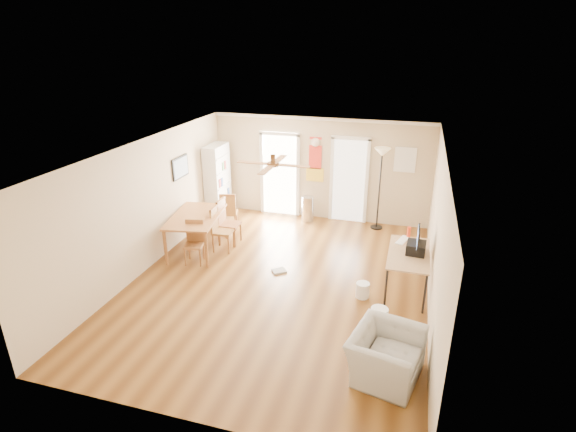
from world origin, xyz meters
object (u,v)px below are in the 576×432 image
(dining_chair_near, at_px, (194,243))
(printer, at_px, (416,248))
(torchiere_lamp, at_px, (379,189))
(dining_chair_right_a, at_px, (230,222))
(bookshelf, at_px, (217,181))
(dining_chair_far, at_px, (229,210))
(armchair, at_px, (385,355))
(wastebasket_b, at_px, (379,317))
(dining_chair_right_b, at_px, (223,229))
(wastebasket_a, at_px, (363,290))
(dining_table, at_px, (197,233))
(trash_can, at_px, (308,209))
(computer_desk, at_px, (407,272))

(dining_chair_near, distance_m, printer, 4.41)
(dining_chair_near, xyz_separation_m, torchiere_lamp, (3.46, 2.90, 0.55))
(dining_chair_right_a, xyz_separation_m, dining_chair_near, (-0.33, -1.11, -0.06))
(bookshelf, height_order, dining_chair_near, bookshelf)
(dining_chair_far, distance_m, armchair, 5.85)
(printer, height_order, wastebasket_b, printer)
(dining_chair_right_b, relative_size, dining_chair_far, 1.07)
(wastebasket_a, xyz_separation_m, wastebasket_b, (0.37, -0.81, 0.02))
(dining_table, relative_size, wastebasket_b, 4.98)
(dining_chair_right_b, bearing_deg, dining_chair_far, 13.17)
(trash_can, distance_m, computer_desk, 3.77)
(dining_chair_right_a, bearing_deg, dining_table, 133.47)
(dining_chair_right_b, relative_size, torchiere_lamp, 0.50)
(wastebasket_b, xyz_separation_m, armchair, (0.18, -1.12, 0.17))
(dining_chair_right_b, bearing_deg, wastebasket_b, -121.68)
(wastebasket_b, distance_m, armchair, 1.15)
(dining_chair_right_a, relative_size, trash_can, 1.57)
(dining_chair_right_a, height_order, armchair, dining_chair_right_a)
(dining_table, bearing_deg, armchair, -33.62)
(trash_can, distance_m, printer, 3.86)
(torchiere_lamp, relative_size, armchair, 1.96)
(dining_chair_right_a, relative_size, wastebasket_a, 3.65)
(dining_table, distance_m, wastebasket_b, 4.47)
(dining_table, distance_m, dining_chair_far, 1.33)
(printer, bearing_deg, torchiere_lamp, 111.83)
(dining_chair_far, bearing_deg, printer, 142.61)
(torchiere_lamp, bearing_deg, dining_chair_right_b, -145.23)
(wastebasket_a, distance_m, armchair, 2.02)
(bookshelf, xyz_separation_m, dining_chair_far, (0.59, -0.69, -0.48))
(dining_chair_right_b, bearing_deg, wastebasket_a, -112.52)
(dining_chair_far, height_order, wastebasket_b, dining_chair_far)
(bookshelf, height_order, dining_chair_right_b, bookshelf)
(dining_chair_near, height_order, armchair, dining_chair_near)
(torchiere_lamp, bearing_deg, armchair, -83.17)
(wastebasket_b, bearing_deg, dining_chair_right_b, 152.03)
(dining_chair_right_a, relative_size, armchair, 1.01)
(computer_desk, distance_m, armchair, 2.40)
(dining_chair_right_a, height_order, dining_chair_far, dining_chair_right_a)
(dining_table, xyz_separation_m, dining_chair_near, (0.22, -0.57, 0.04))
(wastebasket_a, relative_size, armchair, 0.28)
(computer_desk, relative_size, wastebasket_b, 4.42)
(torchiere_lamp, bearing_deg, dining_chair_far, -163.68)
(wastebasket_b, bearing_deg, wastebasket_a, 114.55)
(dining_chair_right_b, bearing_deg, dining_chair_right_a, -3.72)
(armchair, bearing_deg, wastebasket_a, 28.95)
(dining_table, distance_m, trash_can, 3.00)
(dining_chair_far, bearing_deg, computer_desk, 141.73)
(trash_can, xyz_separation_m, computer_desk, (2.56, -2.77, 0.06))
(trash_can, relative_size, armchair, 0.64)
(bookshelf, xyz_separation_m, trash_can, (2.32, 0.30, -0.62))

